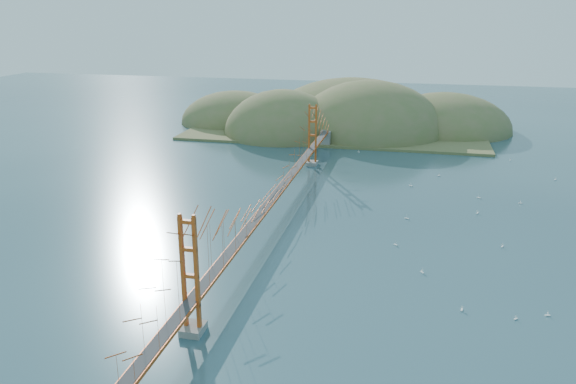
# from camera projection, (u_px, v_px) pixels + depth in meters

# --- Properties ---
(ground) EXTENTS (320.00, 320.00, 0.00)m
(ground) POSITION_uv_depth(u_px,v_px,m) (273.00, 219.00, 79.87)
(ground) COLOR #284651
(ground) RESTS_ON ground
(bridge) EXTENTS (2.20, 94.40, 12.00)m
(bridge) POSITION_uv_depth(u_px,v_px,m) (273.00, 172.00, 77.85)
(bridge) COLOR gray
(bridge) RESTS_ON ground
(far_headlands) EXTENTS (84.00, 58.00, 25.00)m
(far_headlands) POSITION_uv_depth(u_px,v_px,m) (348.00, 126.00, 142.85)
(far_headlands) COLOR olive
(far_headlands) RESTS_ON ground
(sailboat_0) EXTENTS (0.47, 0.54, 0.62)m
(sailboat_0) POSITION_uv_depth(u_px,v_px,m) (462.00, 309.00, 55.82)
(sailboat_0) COLOR white
(sailboat_0) RESTS_ON ground
(sailboat_17) EXTENTS (0.56, 0.48, 0.64)m
(sailboat_17) POSITION_uv_depth(u_px,v_px,m) (520.00, 203.00, 86.28)
(sailboat_17) COLOR white
(sailboat_17) RESTS_ON ground
(sailboat_14) EXTENTS (0.54, 0.54, 0.61)m
(sailboat_14) POSITION_uv_depth(u_px,v_px,m) (502.00, 246.00, 70.64)
(sailboat_14) COLOR white
(sailboat_14) RESTS_ON ground
(sailboat_15) EXTENTS (0.44, 0.52, 0.59)m
(sailboat_15) POSITION_uv_depth(u_px,v_px,m) (510.00, 160.00, 110.73)
(sailboat_15) COLOR white
(sailboat_15) RESTS_ON ground
(sailboat_7) EXTENTS (0.65, 0.65, 0.71)m
(sailboat_7) POSITION_uv_depth(u_px,v_px,m) (479.00, 197.00, 88.77)
(sailboat_7) COLOR white
(sailboat_7) RESTS_ON ground
(sailboat_3) EXTENTS (0.66, 0.66, 0.69)m
(sailboat_3) POSITION_uv_depth(u_px,v_px,m) (439.00, 175.00, 100.44)
(sailboat_3) COLOR white
(sailboat_3) RESTS_ON ground
(sailboat_1) EXTENTS (0.58, 0.58, 0.62)m
(sailboat_1) POSITION_uv_depth(u_px,v_px,m) (395.00, 244.00, 71.16)
(sailboat_1) COLOR white
(sailboat_1) RESTS_ON ground
(sailboat_6) EXTENTS (0.59, 0.59, 0.64)m
(sailboat_6) POSITION_uv_depth(u_px,v_px,m) (422.00, 272.00, 63.76)
(sailboat_6) COLOR white
(sailboat_6) RESTS_ON ground
(sailboat_12) EXTENTS (0.52, 0.52, 0.56)m
(sailboat_12) POSITION_uv_depth(u_px,v_px,m) (359.00, 152.00, 117.09)
(sailboat_12) COLOR white
(sailboat_12) RESTS_ON ground
(sailboat_13) EXTENTS (0.54, 0.54, 0.56)m
(sailboat_13) POSITION_uv_depth(u_px,v_px,m) (516.00, 318.00, 54.19)
(sailboat_13) COLOR white
(sailboat_13) RESTS_ON ground
(sailboat_4) EXTENTS (0.60, 0.60, 0.67)m
(sailboat_4) POSITION_uv_depth(u_px,v_px,m) (477.00, 213.00, 82.12)
(sailboat_4) COLOR white
(sailboat_4) RESTS_ON ground
(sailboat_8) EXTENTS (0.62, 0.62, 0.65)m
(sailboat_8) POSITION_uv_depth(u_px,v_px,m) (555.00, 179.00, 98.18)
(sailboat_8) COLOR white
(sailboat_8) RESTS_ON ground
(sailboat_16) EXTENTS (0.61, 0.61, 0.68)m
(sailboat_16) POSITION_uv_depth(u_px,v_px,m) (411.00, 185.00, 94.79)
(sailboat_16) COLOR white
(sailboat_16) RESTS_ON ground
(sailboat_extra_0) EXTENTS (0.60, 0.53, 0.69)m
(sailboat_extra_0) POSITION_uv_depth(u_px,v_px,m) (407.00, 218.00, 80.07)
(sailboat_extra_0) COLOR white
(sailboat_extra_0) RESTS_ON ground
(sailboat_extra_1) EXTENTS (0.53, 0.48, 0.60)m
(sailboat_extra_1) POSITION_uv_depth(u_px,v_px,m) (548.00, 315.00, 54.82)
(sailboat_extra_1) COLOR white
(sailboat_extra_1) RESTS_ON ground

